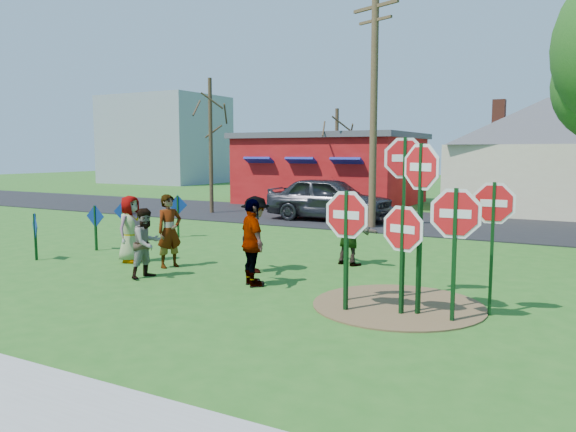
% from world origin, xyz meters
% --- Properties ---
extents(ground, '(120.00, 120.00, 0.00)m').
position_xyz_m(ground, '(0.00, 0.00, 0.00)').
color(ground, '#26611B').
rests_on(ground, ground).
extents(road, '(120.00, 7.50, 0.04)m').
position_xyz_m(road, '(0.00, 11.50, 0.02)').
color(road, black).
rests_on(road, ground).
extents(dirt_patch, '(3.20, 3.20, 0.03)m').
position_xyz_m(dirt_patch, '(4.50, -1.00, 0.01)').
color(dirt_patch, brown).
rests_on(dirt_patch, ground).
extents(red_building, '(9.40, 7.69, 3.90)m').
position_xyz_m(red_building, '(-5.50, 17.99, 1.97)').
color(red_building, maroon).
rests_on(red_building, ground).
extents(cream_house, '(9.40, 9.40, 6.50)m').
position_xyz_m(cream_house, '(5.50, 18.00, 2.92)').
color(cream_house, beige).
rests_on(cream_house, ground).
extents(distant_building, '(10.00, 8.00, 8.00)m').
position_xyz_m(distant_building, '(-28.00, 30.00, 4.00)').
color(distant_building, '#8C939E').
rests_on(distant_building, ground).
extents(stop_sign_a, '(1.17, 0.13, 2.35)m').
position_xyz_m(stop_sign_a, '(3.77, -1.79, 1.59)').
color(stop_sign_a, '#0F3916').
rests_on(stop_sign_a, ground).
extents(stop_sign_b, '(1.08, 0.25, 3.30)m').
position_xyz_m(stop_sign_b, '(4.37, -0.36, 2.42)').
color(stop_sign_b, '#0F3916').
rests_on(stop_sign_b, ground).
extents(stop_sign_c, '(0.99, 0.55, 3.17)m').
position_xyz_m(stop_sign_c, '(4.98, -1.40, 2.24)').
color(stop_sign_c, '#0F3916').
rests_on(stop_sign_c, ground).
extents(stop_sign_d, '(1.00, 0.07, 2.49)m').
position_xyz_m(stop_sign_d, '(6.10, -0.80, 1.79)').
color(stop_sign_d, '#0F3916').
rests_on(stop_sign_d, ground).
extents(stop_sign_e, '(1.08, 0.33, 2.10)m').
position_xyz_m(stop_sign_e, '(4.72, -1.54, 1.40)').
color(stop_sign_e, '#0F3916').
rests_on(stop_sign_e, ground).
extents(stop_sign_f, '(1.17, 0.08, 2.44)m').
position_xyz_m(stop_sign_f, '(5.61, -1.53, 1.70)').
color(stop_sign_f, '#0F3916').
rests_on(stop_sign_f, ground).
extents(stop_sign_g, '(0.88, 0.39, 2.27)m').
position_xyz_m(stop_sign_g, '(3.51, -1.16, 1.58)').
color(stop_sign_g, '#0F3916').
rests_on(stop_sign_g, ground).
extents(blue_diamond_a, '(0.62, 0.35, 1.27)m').
position_xyz_m(blue_diamond_a, '(-5.37, -1.28, 0.78)').
color(blue_diamond_a, '#0F3916').
rests_on(blue_diamond_a, ground).
extents(blue_diamond_b, '(0.66, 0.06, 1.34)m').
position_xyz_m(blue_diamond_b, '(-5.13, 0.55, 0.83)').
color(blue_diamond_b, '#0F3916').
rests_on(blue_diamond_b, ground).
extents(blue_diamond_c, '(0.62, 0.18, 1.29)m').
position_xyz_m(blue_diamond_c, '(-5.65, 2.16, 0.80)').
color(blue_diamond_c, '#0F3916').
rests_on(blue_diamond_c, ground).
extents(blue_diamond_d, '(0.63, 0.24, 1.43)m').
position_xyz_m(blue_diamond_d, '(-4.67, 3.70, 0.89)').
color(blue_diamond_d, '#0F3916').
rests_on(blue_diamond_d, ground).
extents(person_a, '(0.61, 0.89, 1.75)m').
position_xyz_m(person_a, '(-2.96, -0.25, 0.87)').
color(person_a, '#3E4D81').
rests_on(person_a, ground).
extents(person_b, '(0.64, 0.78, 1.83)m').
position_xyz_m(person_b, '(-1.62, -0.29, 0.92)').
color(person_b, '#227C67').
rests_on(person_b, ground).
extents(person_c, '(0.69, 0.84, 1.60)m').
position_xyz_m(person_c, '(-1.30, -1.45, 0.80)').
color(person_c, brown).
rests_on(person_c, ground).
extents(person_d, '(1.28, 1.34, 1.83)m').
position_xyz_m(person_d, '(0.56, 0.27, 0.91)').
color(person_d, '#37373D').
rests_on(person_d, ground).
extents(person_e, '(1.15, 1.05, 1.88)m').
position_xyz_m(person_e, '(1.26, -0.97, 0.94)').
color(person_e, '#442B5A').
rests_on(person_e, ground).
extents(person_f, '(1.62, 0.90, 1.67)m').
position_xyz_m(person_f, '(2.19, 2.15, 0.83)').
color(person_f, '#204C2C').
rests_on(person_f, ground).
extents(suv, '(5.37, 2.30, 1.81)m').
position_xyz_m(suv, '(-2.06, 10.26, 0.94)').
color(suv, '#323237').
rests_on(suv, road).
extents(utility_pole, '(2.01, 0.93, 8.70)m').
position_xyz_m(utility_pole, '(0.27, 9.02, 4.58)').
color(utility_pole, '#4C3823').
rests_on(utility_pole, ground).
extents(bare_tree_west, '(1.80, 1.80, 6.25)m').
position_xyz_m(bare_tree_west, '(-8.14, 10.29, 4.05)').
color(bare_tree_west, '#382819').
rests_on(bare_tree_west, ground).
extents(bare_tree_east, '(1.80, 1.80, 5.00)m').
position_xyz_m(bare_tree_east, '(-3.69, 14.65, 3.23)').
color(bare_tree_east, '#382819').
rests_on(bare_tree_east, ground).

